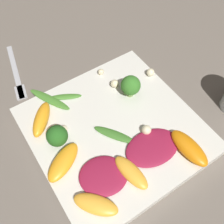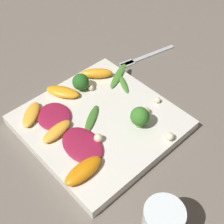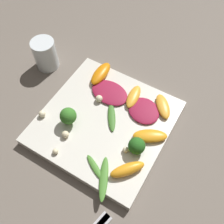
{
  "view_description": "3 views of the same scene",
  "coord_description": "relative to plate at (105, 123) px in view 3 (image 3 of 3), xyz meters",
  "views": [
    {
      "loc": [
        -0.2,
        0.14,
        0.43
      ],
      "look_at": [
        0.02,
        -0.01,
        0.04
      ],
      "focal_mm": 42.0,
      "sensor_mm": 36.0,
      "label": 1
    },
    {
      "loc": [
        -0.27,
        -0.33,
        0.5
      ],
      "look_at": [
        0.02,
        -0.02,
        0.05
      ],
      "focal_mm": 50.0,
      "sensor_mm": 36.0,
      "label": 2
    },
    {
      "loc": [
        0.25,
        0.17,
        0.54
      ],
      "look_at": [
        -0.02,
        0.01,
        0.04
      ],
      "focal_mm": 42.0,
      "sensor_mm": 36.0,
      "label": 3
    }
  ],
  "objects": [
    {
      "name": "plate",
      "position": [
        0.0,
        0.0,
        0.0
      ],
      "size": [
        0.29,
        0.29,
        0.02
      ],
      "color": "silver",
      "rests_on": "ground_plane"
    },
    {
      "name": "orange_segment_0",
      "position": [
        -0.09,
        0.03,
        0.02
      ],
      "size": [
        0.07,
        0.04,
        0.02
      ],
      "color": "#FCAD33",
      "rests_on": "plate"
    },
    {
      "name": "macadamia_nut_4",
      "position": [
        0.06,
        -0.13,
        0.02
      ],
      "size": [
        0.02,
        0.02,
        0.02
      ],
      "color": "beige",
      "rests_on": "plate"
    },
    {
      "name": "orange_segment_4",
      "position": [
        0.08,
        0.1,
        0.02
      ],
      "size": [
        0.07,
        0.07,
        0.02
      ],
      "color": "orange",
      "rests_on": "plate"
    },
    {
      "name": "orange_segment_2",
      "position": [
        -0.1,
        0.1,
        0.02
      ],
      "size": [
        0.07,
        0.07,
        0.01
      ],
      "color": "#FCAD33",
      "rests_on": "plate"
    },
    {
      "name": "macadamia_nut_1",
      "position": [
        -0.04,
        -0.04,
        0.02
      ],
      "size": [
        0.02,
        0.02,
        0.02
      ],
      "color": "beige",
      "rests_on": "plate"
    },
    {
      "name": "drinking_glass",
      "position": [
        -0.08,
        -0.23,
        0.03
      ],
      "size": [
        0.06,
        0.06,
        0.08
      ],
      "color": "white",
      "rests_on": "ground_plane"
    },
    {
      "name": "arugula_sprig_0",
      "position": [
        0.11,
        0.04,
        0.01
      ],
      "size": [
        0.04,
        0.06,
        0.01
      ],
      "color": "#47842D",
      "rests_on": "plate"
    },
    {
      "name": "radicchio_leaf_1",
      "position": [
        -0.07,
        -0.03,
        0.02
      ],
      "size": [
        0.08,
        0.1,
        0.01
      ],
      "color": "maroon",
      "rests_on": "plate"
    },
    {
      "name": "broccoli_floret_0",
      "position": [
        0.05,
        -0.07,
        0.04
      ],
      "size": [
        0.04,
        0.04,
        0.05
      ],
      "color": "#84AD5B",
      "rests_on": "plate"
    },
    {
      "name": "orange_segment_3",
      "position": [
        -0.01,
        0.11,
        0.02
      ],
      "size": [
        0.06,
        0.08,
        0.02
      ],
      "color": "orange",
      "rests_on": "plate"
    },
    {
      "name": "arugula_sprig_1",
      "position": [
        0.12,
        0.07,
        0.01
      ],
      "size": [
        0.09,
        0.06,
        0.01
      ],
      "color": "#47842D",
      "rests_on": "plate"
    },
    {
      "name": "macadamia_nut_2",
      "position": [
        0.04,
        0.08,
        0.02
      ],
      "size": [
        0.01,
        0.01,
        0.01
      ],
      "color": "beige",
      "rests_on": "plate"
    },
    {
      "name": "macadamia_nut_3",
      "position": [
        0.12,
        -0.05,
        0.02
      ],
      "size": [
        0.01,
        0.01,
        0.01
      ],
      "color": "beige",
      "rests_on": "plate"
    },
    {
      "name": "macadamia_nut_0",
      "position": [
        0.08,
        -0.05,
        0.02
      ],
      "size": [
        0.02,
        0.02,
        0.02
      ],
      "color": "beige",
      "rests_on": "plate"
    },
    {
      "name": "radicchio_leaf_0",
      "position": [
        -0.07,
        0.07,
        0.02
      ],
      "size": [
        0.09,
        0.1,
        0.01
      ],
      "color": "maroon",
      "rests_on": "plate"
    },
    {
      "name": "arugula_sprig_2",
      "position": [
        -0.01,
        0.01,
        0.01
      ],
      "size": [
        0.07,
        0.06,
        0.01
      ],
      "color": "#3D7528",
      "rests_on": "plate"
    },
    {
      "name": "broccoli_floret_1",
      "position": [
        0.03,
        0.1,
        0.03
      ],
      "size": [
        0.04,
        0.04,
        0.04
      ],
      "color": "#84AD5B",
      "rests_on": "plate"
    },
    {
      "name": "ground_plane",
      "position": [
        0.0,
        0.0,
        -0.01
      ],
      "size": [
        2.4,
        2.4,
        0.0
      ],
      "primitive_type": "plane",
      "color": "#6B6056"
    },
    {
      "name": "orange_segment_1",
      "position": [
        -0.11,
        -0.08,
        0.02
      ],
      "size": [
        0.08,
        0.03,
        0.02
      ],
      "color": "orange",
      "rests_on": "plate"
    }
  ]
}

